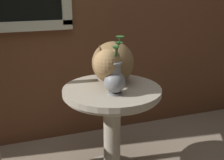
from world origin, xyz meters
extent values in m
cube|color=beige|center=(-0.36, 0.85, 0.93)|extent=(0.96, 0.03, 0.07)
cylinder|color=#B2A893|center=(0.21, 0.21, 0.31)|extent=(0.11, 0.11, 0.56)
cylinder|color=#B2A893|center=(0.21, 0.21, 0.61)|extent=(0.59, 0.59, 0.03)
torus|color=#B2A893|center=(0.21, 0.21, 0.58)|extent=(0.57, 0.57, 0.02)
ellipsoid|color=olive|center=(0.25, 0.30, 0.75)|extent=(0.36, 0.37, 0.26)
sphere|color=tan|center=(0.16, 0.14, 0.80)|extent=(0.16, 0.16, 0.16)
cone|color=olive|center=(0.12, 0.17, 0.87)|extent=(0.05, 0.05, 0.05)
cone|color=olive|center=(0.20, 0.12, 0.87)|extent=(0.05, 0.05, 0.05)
cylinder|color=olive|center=(0.35, 0.47, 0.68)|extent=(0.17, 0.24, 0.06)
cylinder|color=gray|center=(0.19, 0.10, 0.63)|extent=(0.07, 0.07, 0.01)
ellipsoid|color=gray|center=(0.19, 0.10, 0.70)|extent=(0.12, 0.12, 0.12)
cylinder|color=gray|center=(0.19, 0.10, 0.78)|extent=(0.07, 0.07, 0.06)
torus|color=gray|center=(0.19, 0.10, 0.81)|extent=(0.08, 0.08, 0.01)
cylinder|color=#2D662D|center=(0.20, 0.09, 0.86)|extent=(0.02, 0.03, 0.11)
cone|color=#2D662D|center=(0.20, 0.08, 0.92)|extent=(0.04, 0.04, 0.02)
cylinder|color=#2D662D|center=(0.19, 0.09, 0.85)|extent=(0.01, 0.03, 0.09)
cone|color=#2D662D|center=(0.18, 0.07, 0.89)|extent=(0.04, 0.04, 0.02)
cylinder|color=#2D662D|center=(0.20, 0.08, 0.88)|extent=(0.02, 0.05, 0.14)
cone|color=#2D662D|center=(0.20, 0.06, 0.95)|extent=(0.04, 0.04, 0.02)
camera|label=1|loc=(-0.34, -1.34, 1.22)|focal=47.08mm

